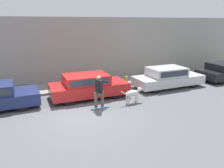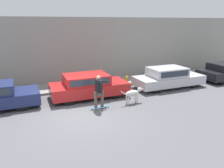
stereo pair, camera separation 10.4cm
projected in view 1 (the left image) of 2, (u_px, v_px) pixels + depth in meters
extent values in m
plane|color=#545459|center=(83.00, 116.00, 9.46)|extent=(36.00, 36.00, 0.00)
cube|color=gray|center=(59.00, 51.00, 14.03)|extent=(32.00, 0.30, 4.23)
cube|color=gray|center=(64.00, 87.00, 13.46)|extent=(30.00, 2.21, 0.12)
cylinder|color=black|center=(22.00, 95.00, 11.20)|extent=(0.63, 0.22, 0.62)
cylinder|color=black|center=(23.00, 104.00, 9.91)|extent=(0.63, 0.22, 0.62)
cylinder|color=black|center=(106.00, 85.00, 12.90)|extent=(0.66, 0.20, 0.66)
cylinder|color=black|center=(117.00, 93.00, 11.50)|extent=(0.66, 0.20, 0.66)
cylinder|color=black|center=(63.00, 90.00, 11.97)|extent=(0.66, 0.20, 0.66)
cylinder|color=black|center=(69.00, 99.00, 10.57)|extent=(0.66, 0.20, 0.66)
cube|color=#B21E1E|center=(89.00, 88.00, 11.69)|extent=(4.08, 1.84, 0.58)
cube|color=#B21E1E|center=(86.00, 79.00, 11.49)|extent=(2.29, 1.64, 0.48)
cube|color=#28333D|center=(90.00, 82.00, 10.75)|extent=(2.01, 0.02, 0.31)
cylinder|color=black|center=(178.00, 77.00, 14.74)|extent=(0.64, 0.21, 0.63)
cylinder|color=black|center=(193.00, 83.00, 13.44)|extent=(0.64, 0.21, 0.63)
cylinder|color=black|center=(143.00, 81.00, 13.72)|extent=(0.64, 0.21, 0.63)
cylinder|color=black|center=(157.00, 88.00, 12.42)|extent=(0.64, 0.21, 0.63)
cube|color=#BCBCC1|center=(168.00, 80.00, 13.54)|extent=(4.39, 1.78, 0.53)
cube|color=#BCBCC1|center=(166.00, 72.00, 13.33)|extent=(2.22, 1.58, 0.53)
cube|color=#28333D|center=(175.00, 74.00, 12.64)|extent=(1.93, 0.05, 0.34)
cylinder|color=black|center=(203.00, 74.00, 15.53)|extent=(0.68, 0.22, 0.68)
cylinder|color=black|center=(222.00, 79.00, 14.14)|extent=(0.68, 0.22, 0.68)
cylinder|color=beige|center=(135.00, 98.00, 11.05)|extent=(0.07, 0.07, 0.40)
cylinder|color=beige|center=(137.00, 99.00, 10.92)|extent=(0.07, 0.07, 0.40)
cylinder|color=beige|center=(127.00, 100.00, 10.80)|extent=(0.07, 0.07, 0.40)
cylinder|color=beige|center=(128.00, 101.00, 10.66)|extent=(0.07, 0.07, 0.40)
ellipsoid|color=beige|center=(132.00, 93.00, 10.77)|extent=(0.79, 0.39, 0.30)
sphere|color=beige|center=(139.00, 89.00, 10.94)|extent=(0.21, 0.21, 0.21)
cylinder|color=beige|center=(141.00, 89.00, 10.99)|extent=(0.13, 0.11, 0.09)
cylinder|color=beige|center=(124.00, 93.00, 10.51)|extent=(0.31, 0.08, 0.23)
cylinder|color=beige|center=(106.00, 106.00, 10.41)|extent=(0.07, 0.03, 0.07)
cylinder|color=beige|center=(107.00, 108.00, 10.28)|extent=(0.07, 0.03, 0.07)
cylinder|color=beige|center=(93.00, 109.00, 10.15)|extent=(0.07, 0.03, 0.07)
cylinder|color=beige|center=(94.00, 110.00, 10.02)|extent=(0.07, 0.03, 0.07)
cube|color=teal|center=(100.00, 107.00, 10.20)|extent=(0.91, 0.15, 0.02)
cylinder|color=brown|center=(102.00, 99.00, 10.14)|extent=(0.15, 0.15, 0.77)
cylinder|color=brown|center=(96.00, 100.00, 10.01)|extent=(0.15, 0.15, 0.77)
cube|color=brown|center=(99.00, 93.00, 9.99)|extent=(0.19, 0.33, 0.15)
cube|color=black|center=(99.00, 86.00, 9.89)|extent=(0.23, 0.43, 0.56)
sphere|color=tan|center=(99.00, 78.00, 9.79)|extent=(0.19, 0.19, 0.19)
cylinder|color=black|center=(101.00, 88.00, 9.68)|extent=(0.09, 0.09, 0.53)
cylinder|color=black|center=(102.00, 81.00, 10.16)|extent=(0.54, 0.12, 0.26)
cylinder|color=black|center=(124.00, 86.00, 10.60)|extent=(1.70, 0.10, 0.58)
cylinder|color=gold|center=(126.00, 83.00, 13.49)|extent=(0.17, 0.17, 0.61)
sphere|color=gold|center=(126.00, 77.00, 13.39)|extent=(0.18, 0.18, 0.18)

